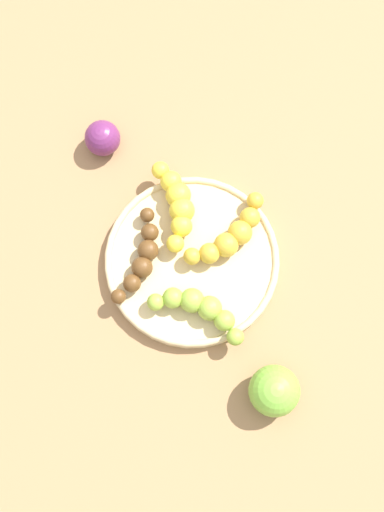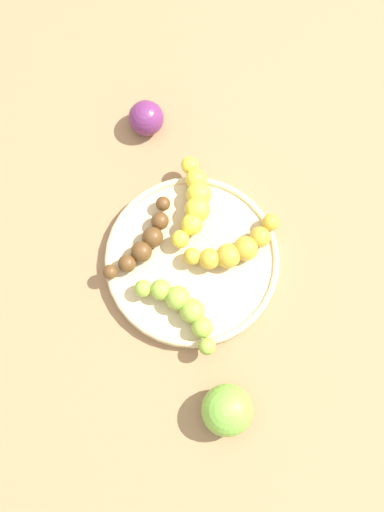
% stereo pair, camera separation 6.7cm
% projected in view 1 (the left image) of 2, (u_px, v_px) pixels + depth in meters
% --- Properties ---
extents(ground_plane, '(2.40, 2.40, 0.00)m').
position_uv_depth(ground_plane, '(192.00, 262.00, 0.91)').
color(ground_plane, '#936D47').
extents(fruit_bowl, '(0.24, 0.24, 0.02)m').
position_uv_depth(fruit_bowl, '(192.00, 260.00, 0.90)').
color(fruit_bowl, '#D1B784').
rests_on(fruit_bowl, ground_plane).
extents(banana_green, '(0.07, 0.14, 0.03)m').
position_uv_depth(banana_green, '(199.00, 308.00, 0.86)').
color(banana_green, '#8CAD38').
rests_on(banana_green, fruit_bowl).
extents(banana_spotted, '(0.14, 0.06, 0.03)m').
position_uv_depth(banana_spotted, '(230.00, 236.00, 0.88)').
color(banana_spotted, gold).
rests_on(banana_spotted, fruit_bowl).
extents(banana_yellow, '(0.09, 0.11, 0.04)m').
position_uv_depth(banana_yellow, '(177.00, 203.00, 0.89)').
color(banana_yellow, yellow).
rests_on(banana_yellow, fruit_bowl).
extents(banana_overripe, '(0.13, 0.07, 0.03)m').
position_uv_depth(banana_overripe, '(142.00, 258.00, 0.87)').
color(banana_overripe, '#593819').
rests_on(banana_overripe, fruit_bowl).
extents(apple_green, '(0.07, 0.07, 0.07)m').
position_uv_depth(apple_green, '(274.00, 391.00, 0.83)').
color(apple_green, '#72B238').
rests_on(apple_green, ground_plane).
extents(plum_purple, '(0.05, 0.05, 0.05)m').
position_uv_depth(plum_purple, '(103.00, 138.00, 0.93)').
color(plum_purple, '#662659').
rests_on(plum_purple, ground_plane).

